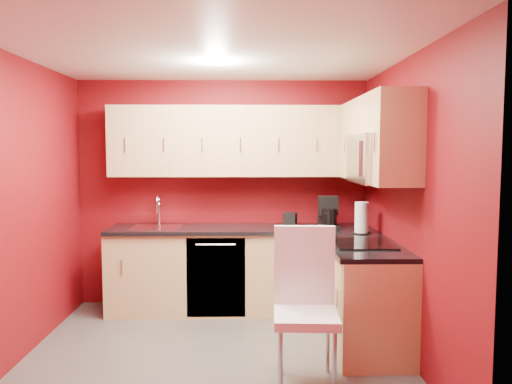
{
  "coord_description": "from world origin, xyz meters",
  "views": [
    {
      "loc": [
        0.27,
        -4.09,
        1.73
      ],
      "look_at": [
        0.35,
        0.55,
        1.34
      ],
      "focal_mm": 35.0,
      "sensor_mm": 36.0,
      "label": 1
    }
  ],
  "objects_px": {
    "microwave": "(377,158)",
    "paper_towel": "(362,218)",
    "dining_chair": "(306,308)",
    "sink": "(156,224)",
    "coffee_maker": "(329,213)",
    "napkin_holder": "(290,219)"
  },
  "relations": [
    {
      "from": "microwave",
      "to": "paper_towel",
      "type": "distance_m",
      "value": 0.82
    },
    {
      "from": "microwave",
      "to": "dining_chair",
      "type": "height_order",
      "value": "microwave"
    },
    {
      "from": "microwave",
      "to": "paper_towel",
      "type": "xyz_separation_m",
      "value": [
        0.0,
        0.57,
        -0.59
      ]
    },
    {
      "from": "sink",
      "to": "coffee_maker",
      "type": "height_order",
      "value": "sink"
    },
    {
      "from": "napkin_holder",
      "to": "paper_towel",
      "type": "xyz_separation_m",
      "value": [
        0.66,
        -0.49,
        0.08
      ]
    },
    {
      "from": "paper_towel",
      "to": "sink",
      "type": "bearing_deg",
      "value": 168.31
    },
    {
      "from": "coffee_maker",
      "to": "napkin_holder",
      "type": "xyz_separation_m",
      "value": [
        -0.4,
        0.16,
        -0.09
      ]
    },
    {
      "from": "coffee_maker",
      "to": "dining_chair",
      "type": "relative_size",
      "value": 0.29
    },
    {
      "from": "microwave",
      "to": "sink",
      "type": "distance_m",
      "value": 2.43
    },
    {
      "from": "sink",
      "to": "napkin_holder",
      "type": "relative_size",
      "value": 3.62
    },
    {
      "from": "sink",
      "to": "napkin_holder",
      "type": "xyz_separation_m",
      "value": [
        1.43,
        0.06,
        0.04
      ]
    },
    {
      "from": "sink",
      "to": "coffee_maker",
      "type": "bearing_deg",
      "value": -3.25
    },
    {
      "from": "microwave",
      "to": "napkin_holder",
      "type": "relative_size",
      "value": 5.29
    },
    {
      "from": "microwave",
      "to": "sink",
      "type": "height_order",
      "value": "microwave"
    },
    {
      "from": "microwave",
      "to": "coffee_maker",
      "type": "xyz_separation_m",
      "value": [
        -0.26,
        0.9,
        -0.58
      ]
    },
    {
      "from": "paper_towel",
      "to": "dining_chair",
      "type": "distance_m",
      "value": 1.54
    },
    {
      "from": "napkin_holder",
      "to": "dining_chair",
      "type": "height_order",
      "value": "dining_chair"
    },
    {
      "from": "dining_chair",
      "to": "napkin_holder",
      "type": "bearing_deg",
      "value": 91.82
    },
    {
      "from": "napkin_holder",
      "to": "paper_towel",
      "type": "distance_m",
      "value": 0.83
    },
    {
      "from": "microwave",
      "to": "paper_towel",
      "type": "height_order",
      "value": "microwave"
    },
    {
      "from": "microwave",
      "to": "dining_chair",
      "type": "xyz_separation_m",
      "value": [
        -0.69,
        -0.72,
        -1.08
      ]
    },
    {
      "from": "microwave",
      "to": "sink",
      "type": "bearing_deg",
      "value": 154.4
    }
  ]
}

